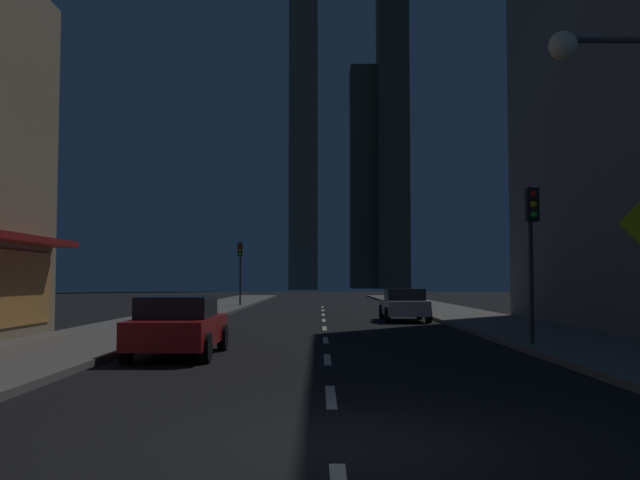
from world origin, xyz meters
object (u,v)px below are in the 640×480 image
car_parked_far (401,304)px  street_lamp_right (601,115)px  car_parked_near (175,326)px  traffic_light_far_left (237,260)px  fire_hydrant_far_left (188,311)px  traffic_light_near_right (528,230)px

car_parked_far → street_lamp_right: 18.68m
car_parked_near → traffic_light_far_left: size_ratio=1.01×
car_parked_near → fire_hydrant_far_left: car_parked_near is taller
traffic_light_far_left → fire_hydrant_far_left: bearing=-91.5°
traffic_light_far_left → street_lamp_right: 35.22m
traffic_light_far_left → traffic_light_near_right: bearing=-68.7°
traffic_light_far_left → street_lamp_right: street_lamp_right is taller
fire_hydrant_far_left → traffic_light_near_right: traffic_light_near_right is taller
car_parked_far → traffic_light_far_left: traffic_light_far_left is taller
car_parked_near → car_parked_far: (7.20, 14.56, 0.00)m
car_parked_near → fire_hydrant_far_left: 14.53m
traffic_light_near_right → street_lamp_right: size_ratio=0.64×
traffic_light_far_left → street_lamp_right: (10.88, -33.44, 1.87)m
car_parked_far → traffic_light_far_left: size_ratio=1.01×
street_lamp_right → traffic_light_far_left: bearing=108.0°
car_parked_near → fire_hydrant_far_left: size_ratio=6.48×
car_parked_near → street_lamp_right: 10.57m
traffic_light_near_right → street_lamp_right: 5.54m
traffic_light_near_right → car_parked_far: bearing=98.4°
street_lamp_right → traffic_light_near_right: bearing=88.7°
fire_hydrant_far_left → car_parked_far: bearing=1.3°
car_parked_near → street_lamp_right: bearing=-21.5°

